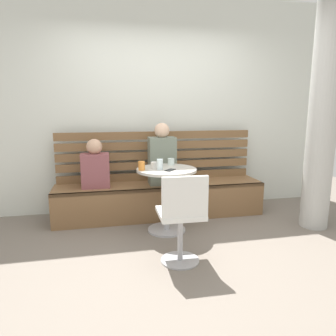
{
  "coord_description": "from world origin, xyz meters",
  "views": [
    {
      "loc": [
        -0.74,
        -2.68,
        1.41
      ],
      "look_at": [
        -0.01,
        0.66,
        0.75
      ],
      "focal_mm": 33.21,
      "sensor_mm": 36.0,
      "label": 1
    }
  ],
  "objects_px": {
    "white_chair": "(182,216)",
    "cup_tumbler_orange": "(142,166)",
    "booth_bench": "(160,200)",
    "cup_ceramic_white": "(154,165)",
    "cup_glass_short": "(171,162)",
    "phone_on_table": "(170,170)",
    "cafe_table": "(167,188)",
    "cup_glass_tall": "(160,164)",
    "person_child_left": "(95,166)",
    "person_adult": "(162,157)"
  },
  "relations": [
    {
      "from": "cup_glass_tall",
      "to": "cup_glass_short",
      "type": "height_order",
      "value": "cup_glass_tall"
    },
    {
      "from": "cafe_table",
      "to": "cup_ceramic_white",
      "type": "xyz_separation_m",
      "value": [
        -0.13,
        0.06,
        0.26
      ]
    },
    {
      "from": "cafe_table",
      "to": "phone_on_table",
      "type": "distance_m",
      "value": 0.25
    },
    {
      "from": "person_child_left",
      "to": "cup_glass_short",
      "type": "distance_m",
      "value": 0.94
    },
    {
      "from": "person_child_left",
      "to": "cup_glass_tall",
      "type": "relative_size",
      "value": 5.03
    },
    {
      "from": "cafe_table",
      "to": "cup_ceramic_white",
      "type": "relative_size",
      "value": 9.25
    },
    {
      "from": "person_adult",
      "to": "cup_ceramic_white",
      "type": "relative_size",
      "value": 9.88
    },
    {
      "from": "booth_bench",
      "to": "person_child_left",
      "type": "height_order",
      "value": "person_child_left"
    },
    {
      "from": "cup_glass_short",
      "to": "cup_ceramic_white",
      "type": "relative_size",
      "value": 1.0
    },
    {
      "from": "cafe_table",
      "to": "cup_glass_tall",
      "type": "height_order",
      "value": "cup_glass_tall"
    },
    {
      "from": "person_adult",
      "to": "cup_tumbler_orange",
      "type": "relative_size",
      "value": 7.9
    },
    {
      "from": "white_chair",
      "to": "cup_glass_short",
      "type": "xyz_separation_m",
      "value": [
        0.13,
        1.03,
        0.32
      ]
    },
    {
      "from": "cup_ceramic_white",
      "to": "cup_tumbler_orange",
      "type": "xyz_separation_m",
      "value": [
        -0.16,
        -0.09,
        0.02
      ]
    },
    {
      "from": "booth_bench",
      "to": "cafe_table",
      "type": "distance_m",
      "value": 0.6
    },
    {
      "from": "cup_glass_tall",
      "to": "booth_bench",
      "type": "bearing_deg",
      "value": 78.82
    },
    {
      "from": "cup_ceramic_white",
      "to": "cup_tumbler_orange",
      "type": "relative_size",
      "value": 0.8
    },
    {
      "from": "person_adult",
      "to": "cup_glass_tall",
      "type": "relative_size",
      "value": 6.58
    },
    {
      "from": "cup_tumbler_orange",
      "to": "person_adult",
      "type": "bearing_deg",
      "value": 57.85
    },
    {
      "from": "white_chair",
      "to": "phone_on_table",
      "type": "bearing_deg",
      "value": 86.01
    },
    {
      "from": "cup_glass_short",
      "to": "cup_tumbler_orange",
      "type": "distance_m",
      "value": 0.46
    },
    {
      "from": "cup_glass_tall",
      "to": "cup_glass_short",
      "type": "distance_m",
      "value": 0.33
    },
    {
      "from": "person_child_left",
      "to": "cup_glass_tall",
      "type": "height_order",
      "value": "person_child_left"
    },
    {
      "from": "white_chair",
      "to": "cup_tumbler_orange",
      "type": "bearing_deg",
      "value": 108.07
    },
    {
      "from": "cup_tumbler_orange",
      "to": "phone_on_table",
      "type": "bearing_deg",
      "value": -13.83
    },
    {
      "from": "person_child_left",
      "to": "cup_glass_short",
      "type": "xyz_separation_m",
      "value": [
        0.9,
        -0.29,
        0.08
      ]
    },
    {
      "from": "person_adult",
      "to": "cup_glass_short",
      "type": "relative_size",
      "value": 9.88
    },
    {
      "from": "white_chair",
      "to": "cup_glass_tall",
      "type": "bearing_deg",
      "value": 94.07
    },
    {
      "from": "white_chair",
      "to": "cup_glass_tall",
      "type": "relative_size",
      "value": 7.08
    },
    {
      "from": "person_child_left",
      "to": "cup_ceramic_white",
      "type": "xyz_separation_m",
      "value": [
        0.67,
        -0.44,
        0.07
      ]
    },
    {
      "from": "cup_glass_tall",
      "to": "cup_tumbler_orange",
      "type": "relative_size",
      "value": 1.2
    },
    {
      "from": "cup_glass_short",
      "to": "cup_glass_tall",
      "type": "bearing_deg",
      "value": -125.39
    },
    {
      "from": "cup_tumbler_orange",
      "to": "phone_on_table",
      "type": "relative_size",
      "value": 0.71
    },
    {
      "from": "cup_tumbler_orange",
      "to": "cup_glass_tall",
      "type": "bearing_deg",
      "value": -3.98
    },
    {
      "from": "booth_bench",
      "to": "cup_ceramic_white",
      "type": "height_order",
      "value": "cup_ceramic_white"
    },
    {
      "from": "booth_bench",
      "to": "cup_ceramic_white",
      "type": "xyz_separation_m",
      "value": [
        -0.15,
        -0.46,
        0.55
      ]
    },
    {
      "from": "person_child_left",
      "to": "phone_on_table",
      "type": "relative_size",
      "value": 4.31
    },
    {
      "from": "white_chair",
      "to": "cup_ceramic_white",
      "type": "xyz_separation_m",
      "value": [
        -0.1,
        0.88,
        0.31
      ]
    },
    {
      "from": "phone_on_table",
      "to": "cup_tumbler_orange",
      "type": "bearing_deg",
      "value": 27.49
    },
    {
      "from": "booth_bench",
      "to": "phone_on_table",
      "type": "height_order",
      "value": "phone_on_table"
    },
    {
      "from": "phone_on_table",
      "to": "cup_glass_tall",
      "type": "bearing_deg",
      "value": 10.9
    },
    {
      "from": "cup_ceramic_white",
      "to": "phone_on_table",
      "type": "distance_m",
      "value": 0.23
    },
    {
      "from": "person_child_left",
      "to": "phone_on_table",
      "type": "height_order",
      "value": "person_child_left"
    },
    {
      "from": "person_child_left",
      "to": "cup_glass_tall",
      "type": "bearing_deg",
      "value": -37.93
    },
    {
      "from": "white_chair",
      "to": "cup_tumbler_orange",
      "type": "relative_size",
      "value": 8.5
    },
    {
      "from": "cafe_table",
      "to": "cup_tumbler_orange",
      "type": "relative_size",
      "value": 7.4
    },
    {
      "from": "phone_on_table",
      "to": "cup_glass_short",
      "type": "bearing_deg",
      "value": -63.29
    },
    {
      "from": "cup_glass_tall",
      "to": "cup_tumbler_orange",
      "type": "height_order",
      "value": "cup_glass_tall"
    },
    {
      "from": "person_adult",
      "to": "phone_on_table",
      "type": "distance_m",
      "value": 0.61
    },
    {
      "from": "booth_bench",
      "to": "cup_glass_short",
      "type": "bearing_deg",
      "value": -75.6
    },
    {
      "from": "person_child_left",
      "to": "booth_bench",
      "type": "bearing_deg",
      "value": 1.03
    }
  ]
}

